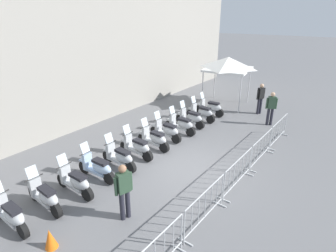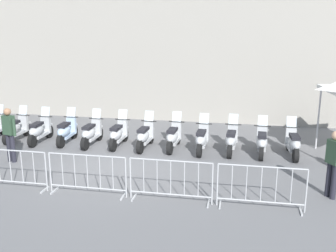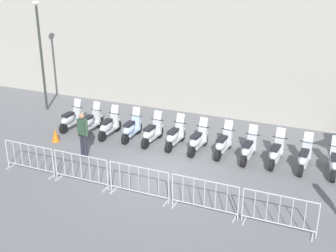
% 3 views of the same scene
% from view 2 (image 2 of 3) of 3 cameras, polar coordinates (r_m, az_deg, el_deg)
% --- Properties ---
extents(ground_plane, '(120.00, 120.00, 0.00)m').
position_cam_2_polar(ground_plane, '(12.13, -7.91, -5.93)').
color(ground_plane, slate).
extents(building_facade, '(28.00, 7.10, 10.56)m').
position_cam_2_polar(building_facade, '(18.55, -0.84, 17.81)').
color(building_facade, '#9E998E').
rests_on(building_facade, ground).
extents(motorcycle_1, '(0.69, 1.71, 1.24)m').
position_cam_2_polar(motorcycle_1, '(15.62, -21.27, -0.41)').
color(motorcycle_1, black).
rests_on(motorcycle_1, ground).
extents(motorcycle_2, '(0.64, 1.72, 1.24)m').
position_cam_2_polar(motorcycle_2, '(15.05, -18.22, -0.69)').
color(motorcycle_2, black).
rests_on(motorcycle_2, ground).
extents(motorcycle_3, '(0.60, 1.72, 1.24)m').
position_cam_2_polar(motorcycle_3, '(14.70, -14.59, -0.77)').
color(motorcycle_3, black).
rests_on(motorcycle_3, ground).
extents(motorcycle_4, '(0.69, 1.71, 1.24)m').
position_cam_2_polar(motorcycle_4, '(14.24, -11.14, -1.06)').
color(motorcycle_4, black).
rests_on(motorcycle_4, ground).
extents(motorcycle_5, '(0.68, 1.71, 1.24)m').
position_cam_2_polar(motorcycle_5, '(13.95, -7.28, -1.22)').
color(motorcycle_5, black).
rests_on(motorcycle_5, ground).
extents(motorcycle_6, '(0.71, 1.71, 1.24)m').
position_cam_2_polar(motorcycle_6, '(13.63, -3.40, -1.51)').
color(motorcycle_6, black).
rests_on(motorcycle_6, ground).
extents(motorcycle_7, '(0.70, 1.71, 1.24)m').
position_cam_2_polar(motorcycle_7, '(13.51, 0.78, -1.62)').
color(motorcycle_7, black).
rests_on(motorcycle_7, ground).
extents(motorcycle_8, '(0.68, 1.71, 1.24)m').
position_cam_2_polar(motorcycle_8, '(13.28, 4.93, -1.96)').
color(motorcycle_8, black).
rests_on(motorcycle_8, ground).
extents(motorcycle_9, '(0.70, 1.71, 1.24)m').
position_cam_2_polar(motorcycle_9, '(13.31, 9.21, -2.07)').
color(motorcycle_9, black).
rests_on(motorcycle_9, ground).
extents(motorcycle_10, '(0.69, 1.71, 1.24)m').
position_cam_2_polar(motorcycle_10, '(13.29, 13.48, -2.31)').
color(motorcycle_10, black).
rests_on(motorcycle_10, ground).
extents(motorcycle_11, '(0.58, 1.73, 1.24)m').
position_cam_2_polar(motorcycle_11, '(13.41, 17.75, -2.46)').
color(motorcycle_11, black).
rests_on(motorcycle_11, ground).
extents(barrier_segment_1, '(2.03, 0.76, 1.07)m').
position_cam_2_polar(barrier_segment_1, '(11.16, -21.94, -5.87)').
color(barrier_segment_1, '#B2B5B7').
rests_on(barrier_segment_1, ground).
extents(barrier_segment_2, '(2.03, 0.76, 1.07)m').
position_cam_2_polar(barrier_segment_2, '(10.19, -11.65, -7.01)').
color(barrier_segment_2, '#B2B5B7').
rests_on(barrier_segment_2, ground).
extents(barrier_segment_3, '(2.03, 0.76, 1.07)m').
position_cam_2_polar(barrier_segment_3, '(9.60, 0.38, -8.05)').
color(barrier_segment_3, '#B2B5B7').
rests_on(barrier_segment_3, ground).
extents(barrier_segment_4, '(2.03, 0.76, 1.07)m').
position_cam_2_polar(barrier_segment_4, '(9.48, 13.38, -8.77)').
color(barrier_segment_4, '#B2B5B7').
rests_on(barrier_segment_4, ground).
extents(officer_near_row_end, '(0.50, 0.36, 1.73)m').
position_cam_2_polar(officer_near_row_end, '(13.16, -22.10, -0.78)').
color(officer_near_row_end, '#23232D').
rests_on(officer_near_row_end, ground).
extents(officer_by_barriers, '(0.34, 0.52, 1.73)m').
position_cam_2_polar(officer_by_barriers, '(10.47, 22.97, -4.64)').
color(officer_by_barriers, '#23232D').
rests_on(officer_by_barriers, ground).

